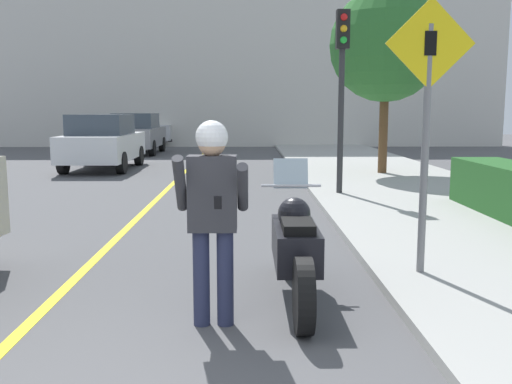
{
  "coord_description": "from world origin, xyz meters",
  "views": [
    {
      "loc": [
        1.27,
        -3.0,
        1.8
      ],
      "look_at": [
        1.34,
        2.47,
        1.01
      ],
      "focal_mm": 40.0,
      "sensor_mm": 36.0,
      "label": 1
    }
  ],
  "objects": [
    {
      "name": "crossing_sign",
      "position": [
        3.1,
        2.85,
        1.79
      ],
      "size": [
        0.91,
        0.08,
        2.82
      ],
      "color": "slate",
      "rests_on": "sidewalk_curb"
    },
    {
      "name": "parked_car_white",
      "position": [
        -3.17,
        14.45,
        0.86
      ],
      "size": [
        1.88,
        4.2,
        1.68
      ],
      "color": "black",
      "rests_on": "ground"
    },
    {
      "name": "building_backdrop",
      "position": [
        0.0,
        26.0,
        4.8
      ],
      "size": [
        28.0,
        1.2,
        9.6
      ],
      "color": "beige",
      "rests_on": "ground"
    },
    {
      "name": "parked_car_silver",
      "position": [
        -3.45,
        26.97,
        0.86
      ],
      "size": [
        1.88,
        4.2,
        1.68
      ],
      "color": "black",
      "rests_on": "ground"
    },
    {
      "name": "parked_car_grey",
      "position": [
        -3.36,
        20.83,
        0.86
      ],
      "size": [
        1.88,
        4.2,
        1.68
      ],
      "color": "black",
      "rests_on": "ground"
    },
    {
      "name": "traffic_light",
      "position": [
        3.16,
        8.71,
        2.66
      ],
      "size": [
        0.26,
        0.3,
        3.68
      ],
      "color": "#2D2D30",
      "rests_on": "sidewalk_curb"
    },
    {
      "name": "motorcycle",
      "position": [
        1.71,
        2.28,
        0.51
      ],
      "size": [
        0.62,
        2.32,
        1.3
      ],
      "color": "black",
      "rests_on": "ground"
    },
    {
      "name": "road_center_line",
      "position": [
        -0.6,
        6.0,
        0.0
      ],
      "size": [
        0.12,
        36.0,
        0.01
      ],
      "color": "yellow",
      "rests_on": "ground"
    },
    {
      "name": "street_tree",
      "position": [
        4.95,
        12.54,
        3.51
      ],
      "size": [
        3.02,
        3.02,
        4.93
      ],
      "color": "brown",
      "rests_on": "sidewalk_curb"
    },
    {
      "name": "person_biker",
      "position": [
        0.97,
        1.62,
        1.05
      ],
      "size": [
        0.59,
        0.47,
        1.72
      ],
      "color": "#282D4C",
      "rests_on": "ground"
    }
  ]
}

